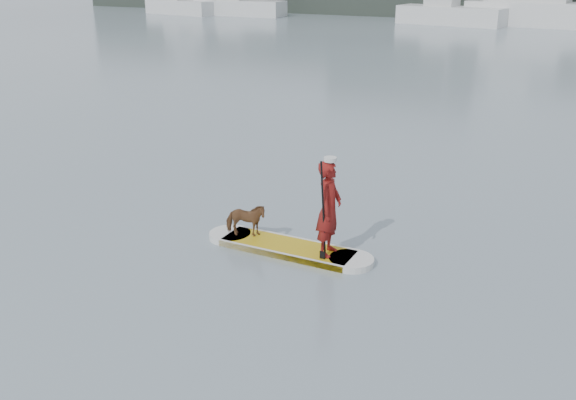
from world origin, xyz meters
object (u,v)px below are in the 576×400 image
at_px(sailboat_b, 240,6).
at_px(motor_yacht_a, 536,1).
at_px(paddler, 329,208).
at_px(sailboat_d, 450,13).
at_px(dog, 245,220).
at_px(sailboat_a, 181,6).
at_px(paddleboard, 288,248).

bearing_deg(sailboat_b, motor_yacht_a, 1.52).
xyz_separation_m(paddler, sailboat_d, (-7.55, 44.48, -0.07)).
xyz_separation_m(paddler, dog, (-1.70, 0.04, -0.53)).
xyz_separation_m(sailboat_a, sailboat_d, (25.63, 0.67, 0.13)).
height_order(paddler, sailboat_d, sailboat_d).
relative_size(paddleboard, sailboat_b, 0.26).
relative_size(paddleboard, sailboat_d, 0.26).
distance_m(dog, motor_yacht_a, 46.29).
xyz_separation_m(paddleboard, sailboat_d, (-6.75, 44.47, 0.84)).
bearing_deg(dog, sailboat_a, 16.40).
distance_m(paddleboard, dog, 0.98).
bearing_deg(dog, sailboat_b, 10.44).
bearing_deg(paddleboard, motor_yacht_a, 91.88).
bearing_deg(paddler, motor_yacht_a, -2.21).
distance_m(paddleboard, sailboat_b, 52.09).
relative_size(dog, motor_yacht_a, 0.07).
distance_m(paddler, motor_yacht_a, 46.33).
height_order(paddleboard, sailboat_d, sailboat_d).
bearing_deg(motor_yacht_a, paddleboard, -83.01).
bearing_deg(sailboat_d, paddleboard, -70.97).
bearing_deg(sailboat_d, paddler, -69.97).
bearing_deg(sailboat_d, sailboat_b, -170.66).
height_order(sailboat_a, sailboat_d, sailboat_d).
bearing_deg(sailboat_b, paddleboard, -61.10).
height_order(paddler, sailboat_b, sailboat_b).
distance_m(paddleboard, sailboat_d, 44.98).
xyz_separation_m(dog, sailboat_b, (-25.62, 44.81, 0.44)).
distance_m(paddleboard, paddler, 1.22).
xyz_separation_m(sailboat_b, motor_yacht_a, (25.97, 1.46, 1.02)).
distance_m(sailboat_a, motor_yacht_a, 31.96).
distance_m(paddleboard, sailboat_a, 54.47).
height_order(dog, sailboat_d, sailboat_d).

